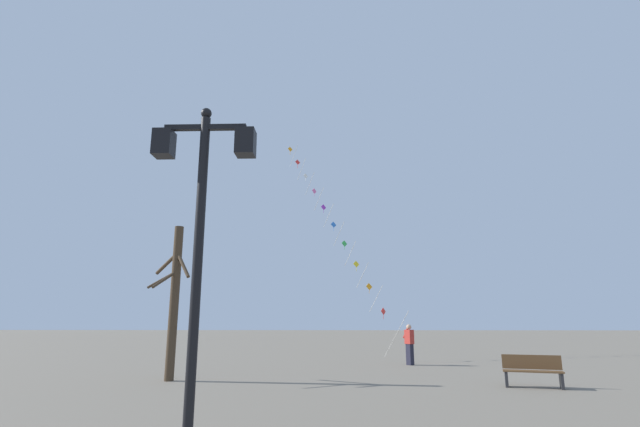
{
  "coord_description": "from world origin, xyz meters",
  "views": [
    {
      "loc": [
        -1.01,
        -0.4,
        1.85
      ],
      "look_at": [
        -1.59,
        17.93,
        6.08
      ],
      "focal_mm": 26.21,
      "sensor_mm": 36.0,
      "label": 1
    }
  ],
  "objects_px": {
    "bare_tree": "(174,297)",
    "park_bench": "(533,371)",
    "kite_flyer": "(409,343)",
    "twin_lantern_lamp_post": "(201,207)",
    "kite_train": "(335,227)"
  },
  "relations": [
    {
      "from": "twin_lantern_lamp_post",
      "to": "kite_flyer",
      "type": "bearing_deg",
      "value": 70.71
    },
    {
      "from": "bare_tree",
      "to": "park_bench",
      "type": "distance_m",
      "value": 11.24
    },
    {
      "from": "twin_lantern_lamp_post",
      "to": "park_bench",
      "type": "distance_m",
      "value": 11.26
    },
    {
      "from": "kite_flyer",
      "to": "bare_tree",
      "type": "bearing_deg",
      "value": 93.29
    },
    {
      "from": "bare_tree",
      "to": "park_bench",
      "type": "xyz_separation_m",
      "value": [
        10.96,
        -1.2,
        -2.16
      ]
    },
    {
      "from": "twin_lantern_lamp_post",
      "to": "kite_train",
      "type": "relative_size",
      "value": 0.36
    },
    {
      "from": "kite_train",
      "to": "kite_flyer",
      "type": "height_order",
      "value": "kite_train"
    },
    {
      "from": "kite_flyer",
      "to": "bare_tree",
      "type": "relative_size",
      "value": 0.34
    },
    {
      "from": "twin_lantern_lamp_post",
      "to": "kite_flyer",
      "type": "distance_m",
      "value": 15.8
    },
    {
      "from": "kite_flyer",
      "to": "park_bench",
      "type": "bearing_deg",
      "value": 168.58
    },
    {
      "from": "kite_train",
      "to": "bare_tree",
      "type": "bearing_deg",
      "value": -115.06
    },
    {
      "from": "kite_train",
      "to": "park_bench",
      "type": "bearing_deg",
      "value": -65.86
    },
    {
      "from": "bare_tree",
      "to": "park_bench",
      "type": "height_order",
      "value": "bare_tree"
    },
    {
      "from": "twin_lantern_lamp_post",
      "to": "kite_train",
      "type": "distance_m",
      "value": 20.79
    },
    {
      "from": "bare_tree",
      "to": "park_bench",
      "type": "relative_size",
      "value": 3.01
    }
  ]
}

